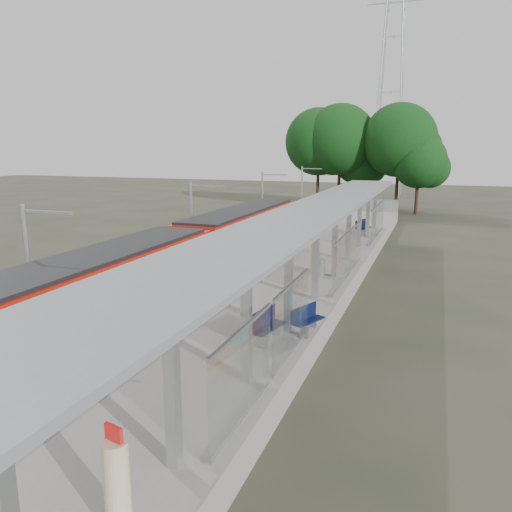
{
  "coord_description": "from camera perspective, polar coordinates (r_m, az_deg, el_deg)",
  "views": [
    {
      "loc": [
        6.56,
        -5.78,
        7.24
      ],
      "look_at": [
        -1.19,
        15.52,
        2.3
      ],
      "focal_mm": 35.0,
      "sensor_mm": 36.0,
      "label": 1
    }
  ],
  "objects": [
    {
      "name": "trackbed",
      "position": [
        28.95,
        -3.13,
        -1.96
      ],
      "size": [
        3.0,
        70.0,
        0.24
      ],
      "primitive_type": "cube",
      "color": "#59544C",
      "rests_on": "ground"
    },
    {
      "name": "tactile_strip",
      "position": [
        28.05,
        0.52,
        -0.54
      ],
      "size": [
        0.6,
        50.0,
        0.02
      ],
      "primitive_type": "cube",
      "color": "gold",
      "rests_on": "platform"
    },
    {
      "name": "pylon",
      "position": [
        80.01,
        15.33,
        20.34
      ],
      "size": [
        8.0,
        4.0,
        38.0
      ],
      "primitive_type": null,
      "color": "#9EA0A5",
      "rests_on": "ground"
    },
    {
      "name": "tree_cluster",
      "position": [
        59.99,
        11.72,
        12.37
      ],
      "size": [
        18.62,
        9.56,
        12.26
      ],
      "color": "#382316",
      "rests_on": "ground"
    },
    {
      "name": "end_fence",
      "position": [
        51.47,
        12.61,
        5.71
      ],
      "size": [
        6.0,
        0.1,
        1.2
      ],
      "primitive_type": "cube",
      "color": "#9EA0A5",
      "rests_on": "platform"
    },
    {
      "name": "canopy",
      "position": [
        22.73,
        7.24,
        4.51
      ],
      "size": [
        3.27,
        38.0,
        3.66
      ],
      "color": "#9EA0A5",
      "rests_on": "platform"
    },
    {
      "name": "litter_bin",
      "position": [
        24.83,
        7.43,
        -1.32
      ],
      "size": [
        0.57,
        0.57,
        0.88
      ],
      "primitive_type": "cylinder",
      "rotation": [
        0.0,
        0.0,
        -0.43
      ],
      "color": "#9EA0A5",
      "rests_on": "platform"
    },
    {
      "name": "platform",
      "position": [
        27.45,
        5.55,
        -1.98
      ],
      "size": [
        6.0,
        50.0,
        1.0
      ],
      "primitive_type": "cube",
      "color": "gray",
      "rests_on": "ground"
    },
    {
      "name": "bench_mid",
      "position": [
        16.49,
        1.13,
        -7.85
      ],
      "size": [
        0.8,
        1.64,
        1.07
      ],
      "rotation": [
        0.0,
        0.0,
        -0.21
      ],
      "color": "#0D1744",
      "rests_on": "platform"
    },
    {
      "name": "train",
      "position": [
        24.16,
        -7.77,
        -0.22
      ],
      "size": [
        2.74,
        27.6,
        3.62
      ],
      "color": "black",
      "rests_on": "ground"
    },
    {
      "name": "catenary_masts",
      "position": [
        28.22,
        -7.2,
        3.37
      ],
      "size": [
        2.08,
        48.16,
        5.4
      ],
      "color": "#9EA0A5",
      "rests_on": "ground"
    },
    {
      "name": "bench_near",
      "position": [
        17.37,
        5.78,
        -7.1
      ],
      "size": [
        0.93,
        1.42,
        0.93
      ],
      "rotation": [
        0.0,
        0.0,
        -0.4
      ],
      "color": "#0D1744",
      "rests_on": "platform"
    },
    {
      "name": "info_pillar_far",
      "position": [
        25.63,
        6.72,
        -0.05
      ],
      "size": [
        0.41,
        0.41,
        1.84
      ],
      "rotation": [
        0.0,
        0.0,
        0.07
      ],
      "color": "beige",
      "rests_on": "platform"
    },
    {
      "name": "bench_far",
      "position": [
        37.23,
        12.04,
        3.28
      ],
      "size": [
        0.98,
        1.68,
        1.1
      ],
      "rotation": [
        0.0,
        0.0,
        -0.32
      ],
      "color": "#0D1744",
      "rests_on": "platform"
    },
    {
      "name": "info_pillar_near",
      "position": [
        9.27,
        -15.59,
        -23.93
      ],
      "size": [
        0.43,
        0.43,
        1.92
      ],
      "rotation": [
        0.0,
        0.0,
        -0.25
      ],
      "color": "beige",
      "rests_on": "platform"
    }
  ]
}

